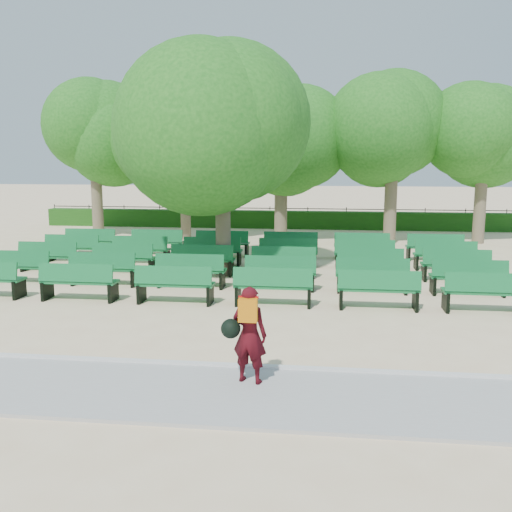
{
  "coord_description": "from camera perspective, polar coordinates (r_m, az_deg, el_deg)",
  "views": [
    {
      "loc": [
        1.89,
        -15.57,
        3.63
      ],
      "look_at": [
        0.12,
        -1.0,
        1.1
      ],
      "focal_mm": 40.0,
      "sensor_mm": 36.0,
      "label": 1
    }
  ],
  "objects": [
    {
      "name": "tree_among",
      "position": [
        17.63,
        -3.41,
        13.01
      ],
      "size": [
        5.18,
        5.18,
        6.97
      ],
      "color": "brown",
      "rests_on": "ground"
    },
    {
      "name": "paving",
      "position": [
        9.13,
        -5.77,
        -13.5
      ],
      "size": [
        30.0,
        2.2,
        0.06
      ],
      "primitive_type": "cube",
      "color": "#A6A5A1",
      "rests_on": "ground"
    },
    {
      "name": "person",
      "position": [
        9.16,
        -0.81,
        -7.73
      ],
      "size": [
        0.78,
        0.51,
        1.58
      ],
      "rotation": [
        0.0,
        0.0,
        2.89
      ],
      "color": "#3F090F",
      "rests_on": "ground"
    },
    {
      "name": "tree_line",
      "position": [
        25.9,
        2.66,
        1.72
      ],
      "size": [
        21.8,
        6.8,
        7.04
      ],
      "primitive_type": null,
      "color": "#27701E",
      "rests_on": "ground"
    },
    {
      "name": "fence",
      "position": [
        30.25,
        3.28,
        2.88
      ],
      "size": [
        26.0,
        0.1,
        1.02
      ],
      "primitive_type": null,
      "color": "black",
      "rests_on": "ground"
    },
    {
      "name": "bench_array",
      "position": [
        17.75,
        -1.2,
        -1.69
      ],
      "size": [
        1.99,
        0.72,
        1.24
      ],
      "rotation": [
        0.0,
        0.0,
        -0.06
      ],
      "color": "#126932",
      "rests_on": "ground"
    },
    {
      "name": "curb",
      "position": [
        10.17,
        -4.33,
        -10.88
      ],
      "size": [
        30.0,
        0.12,
        0.1
      ],
      "primitive_type": "cube",
      "color": "silver",
      "rests_on": "ground"
    },
    {
      "name": "ground",
      "position": [
        16.1,
        -0.01,
        -3.25
      ],
      "size": [
        120.0,
        120.0,
        0.0
      ],
      "primitive_type": "plane",
      "color": "beige"
    },
    {
      "name": "hedge",
      "position": [
        29.81,
        3.24,
        3.64
      ],
      "size": [
        26.0,
        0.7,
        0.9
      ],
      "primitive_type": "cube",
      "color": "#1C4E14",
      "rests_on": "ground"
    }
  ]
}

